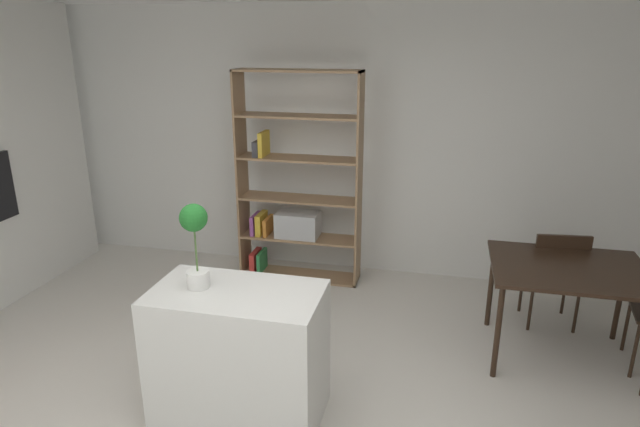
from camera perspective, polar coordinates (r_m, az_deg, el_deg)
The scene contains 6 objects.
back_partition at distance 5.74m, azimuth 2.42°, elevation 7.44°, with size 7.24×0.06×2.79m, color silver.
kitchen_island at distance 3.75m, azimuth -8.50°, elevation -14.39°, with size 1.10×0.63×0.92m, color silver.
potted_plant_on_island at distance 3.49m, azimuth -13.02°, elevation -2.43°, with size 0.18×0.18×0.56m.
open_bookshelf at distance 5.58m, azimuth -2.81°, elevation 1.97°, with size 1.26×0.32×2.16m.
dining_table at distance 4.60m, azimuth 24.66°, elevation -5.99°, with size 1.15×0.91×0.78m.
dining_chair_far at distance 5.10m, azimuth 23.55°, elevation -5.51°, with size 0.48×0.45×0.90m.
Camera 1 is at (1.05, -2.66, 2.46)m, focal length 30.43 mm.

